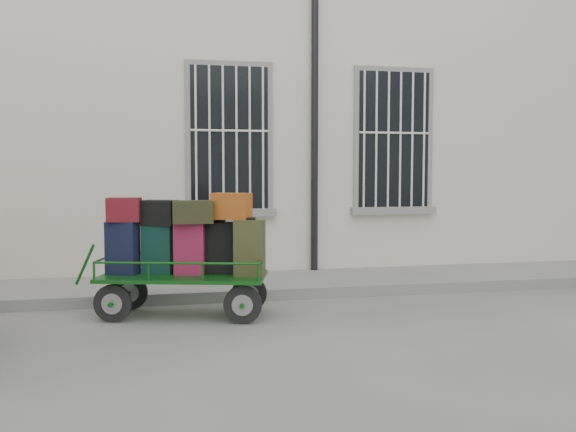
% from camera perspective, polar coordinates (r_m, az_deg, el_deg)
% --- Properties ---
extents(ground, '(80.00, 80.00, 0.00)m').
position_cam_1_polar(ground, '(7.38, 0.91, -9.59)').
color(ground, '#64635F').
rests_on(ground, ground).
extents(building, '(24.00, 5.15, 6.00)m').
position_cam_1_polar(building, '(12.65, -4.85, 9.73)').
color(building, beige).
rests_on(building, ground).
extents(sidewalk, '(24.00, 1.70, 0.15)m').
position_cam_1_polar(sidewalk, '(9.47, -2.14, -6.09)').
color(sidewalk, gray).
rests_on(sidewalk, ground).
extents(luggage_cart, '(2.33, 1.36, 1.48)m').
position_cam_1_polar(luggage_cart, '(7.73, -9.24, -2.95)').
color(luggage_cart, black).
rests_on(luggage_cart, ground).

